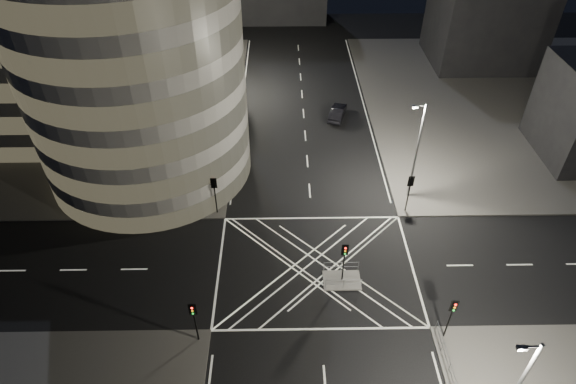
{
  "coord_description": "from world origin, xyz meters",
  "views": [
    {
      "loc": [
        -2.72,
        -26.72,
        30.13
      ],
      "look_at": [
        -2.2,
        6.19,
        3.0
      ],
      "focal_mm": 30.0,
      "sensor_mm": 36.0,
      "label": 1
    }
  ],
  "objects_px": {
    "traffic_signal_nr": "(452,312)",
    "traffic_signal_island": "(344,256)",
    "traffic_signal_fl": "(214,189)",
    "traffic_signal_fr": "(410,187)",
    "street_lamp_left_near": "(211,133)",
    "street_lamp_right_far": "(416,149)",
    "traffic_signal_nl": "(194,316)",
    "street_lamp_left_far": "(226,54)",
    "sedan": "(338,112)",
    "central_island": "(342,280)"
  },
  "relations": [
    {
      "from": "traffic_signal_nl",
      "to": "traffic_signal_island",
      "type": "bearing_deg",
      "value": 26.14
    },
    {
      "from": "traffic_signal_fl",
      "to": "street_lamp_left_far",
      "type": "xyz_separation_m",
      "value": [
        -0.64,
        23.2,
        2.63
      ]
    },
    {
      "from": "traffic_signal_fl",
      "to": "street_lamp_right_far",
      "type": "distance_m",
      "value": 18.55
    },
    {
      "from": "traffic_signal_nl",
      "to": "street_lamp_left_far",
      "type": "relative_size",
      "value": 0.4
    },
    {
      "from": "traffic_signal_fl",
      "to": "traffic_signal_nl",
      "type": "xyz_separation_m",
      "value": [
        0.0,
        -13.6,
        0.0
      ]
    },
    {
      "from": "traffic_signal_fl",
      "to": "traffic_signal_island",
      "type": "bearing_deg",
      "value": -37.54
    },
    {
      "from": "traffic_signal_island",
      "to": "street_lamp_right_far",
      "type": "xyz_separation_m",
      "value": [
        7.44,
        10.5,
        2.63
      ]
    },
    {
      "from": "central_island",
      "to": "traffic_signal_fl",
      "type": "height_order",
      "value": "traffic_signal_fl"
    },
    {
      "from": "traffic_signal_fl",
      "to": "street_lamp_right_far",
      "type": "relative_size",
      "value": 0.4
    },
    {
      "from": "street_lamp_left_near",
      "to": "sedan",
      "type": "xyz_separation_m",
      "value": [
        13.49,
        11.95,
        -4.81
      ]
    },
    {
      "from": "traffic_signal_nr",
      "to": "street_lamp_left_near",
      "type": "height_order",
      "value": "street_lamp_left_near"
    },
    {
      "from": "sedan",
      "to": "central_island",
      "type": "bearing_deg",
      "value": 102.17
    },
    {
      "from": "traffic_signal_fl",
      "to": "traffic_signal_island",
      "type": "distance_m",
      "value": 13.62
    },
    {
      "from": "traffic_signal_fr",
      "to": "street_lamp_left_far",
      "type": "bearing_deg",
      "value": 128.17
    },
    {
      "from": "street_lamp_left_far",
      "to": "street_lamp_right_far",
      "type": "xyz_separation_m",
      "value": [
        18.87,
        -21.0,
        0.0
      ]
    },
    {
      "from": "central_island",
      "to": "traffic_signal_fr",
      "type": "height_order",
      "value": "traffic_signal_fr"
    },
    {
      "from": "traffic_signal_nr",
      "to": "street_lamp_left_near",
      "type": "bearing_deg",
      "value": 134.13
    },
    {
      "from": "central_island",
      "to": "traffic_signal_nr",
      "type": "bearing_deg",
      "value": -37.93
    },
    {
      "from": "street_lamp_left_near",
      "to": "sedan",
      "type": "distance_m",
      "value": 18.65
    },
    {
      "from": "traffic_signal_nl",
      "to": "street_lamp_left_near",
      "type": "xyz_separation_m",
      "value": [
        -0.64,
        18.8,
        2.63
      ]
    },
    {
      "from": "traffic_signal_nl",
      "to": "central_island",
      "type": "bearing_deg",
      "value": 26.14
    },
    {
      "from": "traffic_signal_nr",
      "to": "sedan",
      "type": "distance_m",
      "value": 31.2
    },
    {
      "from": "traffic_signal_fr",
      "to": "traffic_signal_nr",
      "type": "height_order",
      "value": "same"
    },
    {
      "from": "traffic_signal_nr",
      "to": "traffic_signal_island",
      "type": "distance_m",
      "value": 8.62
    },
    {
      "from": "street_lamp_left_near",
      "to": "street_lamp_right_far",
      "type": "height_order",
      "value": "same"
    },
    {
      "from": "street_lamp_left_near",
      "to": "street_lamp_right_far",
      "type": "bearing_deg",
      "value": -9.03
    },
    {
      "from": "traffic_signal_fl",
      "to": "street_lamp_left_far",
      "type": "relative_size",
      "value": 0.4
    },
    {
      "from": "traffic_signal_nr",
      "to": "traffic_signal_island",
      "type": "bearing_deg",
      "value": 142.07
    },
    {
      "from": "traffic_signal_nr",
      "to": "traffic_signal_island",
      "type": "relative_size",
      "value": 1.0
    },
    {
      "from": "traffic_signal_nl",
      "to": "street_lamp_left_near",
      "type": "height_order",
      "value": "street_lamp_left_near"
    },
    {
      "from": "traffic_signal_nl",
      "to": "street_lamp_left_far",
      "type": "distance_m",
      "value": 36.9
    },
    {
      "from": "traffic_signal_nl",
      "to": "traffic_signal_fr",
      "type": "distance_m",
      "value": 22.24
    },
    {
      "from": "traffic_signal_island",
      "to": "street_lamp_right_far",
      "type": "bearing_deg",
      "value": 54.7
    },
    {
      "from": "street_lamp_left_far",
      "to": "traffic_signal_nr",
      "type": "bearing_deg",
      "value": -63.64
    },
    {
      "from": "traffic_signal_fr",
      "to": "street_lamp_left_far",
      "type": "xyz_separation_m",
      "value": [
        -18.24,
        23.2,
        2.63
      ]
    },
    {
      "from": "traffic_signal_nl",
      "to": "traffic_signal_island",
      "type": "xyz_separation_m",
      "value": [
        10.8,
        5.3,
        0.0
      ]
    },
    {
      "from": "traffic_signal_nl",
      "to": "traffic_signal_nr",
      "type": "xyz_separation_m",
      "value": [
        17.6,
        0.0,
        0.0
      ]
    },
    {
      "from": "central_island",
      "to": "street_lamp_left_near",
      "type": "bearing_deg",
      "value": 130.27
    },
    {
      "from": "traffic_signal_fl",
      "to": "traffic_signal_fr",
      "type": "distance_m",
      "value": 17.6
    },
    {
      "from": "traffic_signal_nr",
      "to": "street_lamp_right_far",
      "type": "bearing_deg",
      "value": 87.7
    },
    {
      "from": "traffic_signal_fl",
      "to": "street_lamp_left_near",
      "type": "bearing_deg",
      "value": 96.97
    },
    {
      "from": "traffic_signal_nl",
      "to": "traffic_signal_fr",
      "type": "relative_size",
      "value": 1.0
    },
    {
      "from": "traffic_signal_fl",
      "to": "street_lamp_left_near",
      "type": "distance_m",
      "value": 5.86
    },
    {
      "from": "central_island",
      "to": "traffic_signal_island",
      "type": "relative_size",
      "value": 0.75
    },
    {
      "from": "traffic_signal_fr",
      "to": "traffic_signal_nr",
      "type": "xyz_separation_m",
      "value": [
        0.0,
        -13.6,
        0.0
      ]
    },
    {
      "from": "traffic_signal_fr",
      "to": "traffic_signal_nr",
      "type": "bearing_deg",
      "value": -90.0
    },
    {
      "from": "traffic_signal_nr",
      "to": "traffic_signal_fr",
      "type": "bearing_deg",
      "value": 90.0
    },
    {
      "from": "traffic_signal_fl",
      "to": "street_lamp_right_far",
      "type": "xyz_separation_m",
      "value": [
        18.24,
        2.2,
        2.63
      ]
    },
    {
      "from": "traffic_signal_nl",
      "to": "traffic_signal_nr",
      "type": "height_order",
      "value": "same"
    },
    {
      "from": "central_island",
      "to": "street_lamp_left_far",
      "type": "height_order",
      "value": "street_lamp_left_far"
    }
  ]
}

